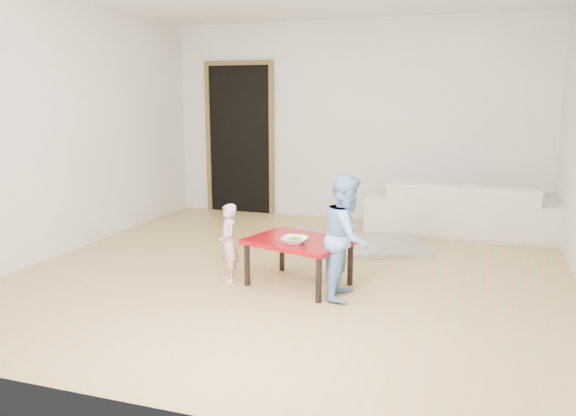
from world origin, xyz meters
The scene contains 13 objects.
floor centered at (0.00, 0.00, 0.00)m, with size 5.00×5.00×0.01m, color tan.
back_wall centered at (0.00, 2.50, 1.30)m, with size 5.00×0.02×2.60m, color silver.
left_wall centered at (-2.50, 0.00, 1.30)m, with size 0.02×5.00×2.60m, color silver.
doorway centered at (-1.60, 2.48, 1.02)m, with size 1.02×0.08×2.11m, color brown, non-canonical shape.
sofa centered at (1.44, 2.05, 0.32)m, with size 2.20×0.86×0.64m, color beige.
cushion centered at (0.97, 1.82, 0.48)m, with size 0.41×0.36×0.11m, color orange.
red_table centered at (0.15, -0.37, 0.21)m, with size 0.83×0.62×0.42m, color maroon, non-canonical shape.
bowl centered at (0.16, -0.51, 0.44)m, with size 0.22×0.22×0.05m, color white.
broccoli centered at (0.16, -0.51, 0.44)m, with size 0.12×0.12×0.06m, color #2D5919, non-canonical shape.
child_pink centered at (-0.47, -0.46, 0.35)m, with size 0.26×0.17×0.70m, color #DA6391.
child_blue centered at (0.61, -0.51, 0.51)m, with size 0.49×0.38×1.01m, color #68A7F2.
basin centered at (-0.22, 1.02, 0.06)m, with size 0.38×0.38×0.12m, color teal.
blanket centered at (0.56, 1.07, 0.03)m, with size 1.07×0.89×0.05m, color #A2A08F, non-canonical shape.
Camera 1 is at (1.54, -4.85, 1.62)m, focal length 35.00 mm.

